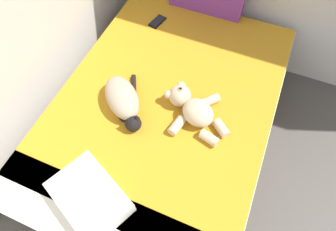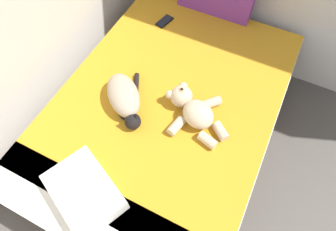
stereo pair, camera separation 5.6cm
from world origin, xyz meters
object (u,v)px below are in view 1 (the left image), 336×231
cell_phone (157,22)px  throw_pillow (90,197)px  bed (166,119)px  cat (123,100)px  teddy_bear (193,108)px

cell_phone → throw_pillow: 1.42m
bed → cat: size_ratio=4.83×
bed → teddy_bear: teddy_bear is taller
bed → cell_phone: 0.78m
cell_phone → bed: bearing=-61.8°
bed → teddy_bear: 0.39m
cat → cell_phone: cat is taller
cat → throw_pillow: size_ratio=1.04×
cat → throw_pillow: bearing=-79.4°
cell_phone → throw_pillow: bearing=-80.5°
teddy_bear → throw_pillow: size_ratio=1.16×
bed → throw_pillow: bearing=-98.3°
teddy_bear → cell_phone: size_ratio=2.90×
cell_phone → teddy_bear: bearing=-51.8°
teddy_bear → cell_phone: bearing=128.2°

